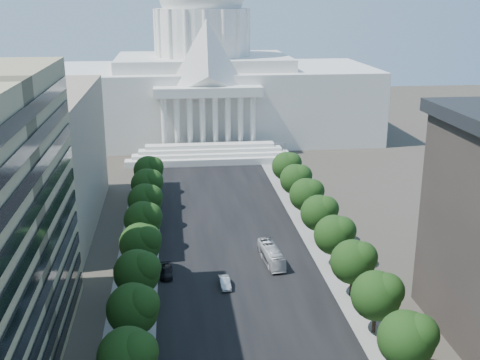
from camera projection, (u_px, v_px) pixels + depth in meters
name	position (u px, v px, depth m)	size (l,w,h in m)	color
road_asphalt	(229.00, 234.00, 129.69)	(30.00, 260.00, 0.01)	black
sidewalk_left	(141.00, 237.00, 127.62)	(8.00, 260.00, 0.02)	gray
sidewalk_right	(316.00, 230.00, 131.76)	(8.00, 260.00, 0.02)	gray
capitol	(203.00, 81.00, 213.96)	(120.00, 56.00, 73.00)	white
office_block_left_far	(3.00, 161.00, 129.56)	(38.00, 52.00, 30.00)	gray
tree_l_c	(130.00, 356.00, 74.40)	(7.79, 7.60, 9.97)	#33261C
tree_l_d	(135.00, 308.00, 85.80)	(7.79, 7.60, 9.97)	#33261C
tree_l_e	(139.00, 271.00, 97.19)	(7.79, 7.60, 9.97)	#33261C
tree_l_f	(142.00, 242.00, 108.59)	(7.79, 7.60, 9.97)	#33261C
tree_l_g	(144.00, 219.00, 119.99)	(7.79, 7.60, 9.97)	#33261C
tree_l_h	(146.00, 200.00, 131.39)	(7.79, 7.60, 9.97)	#33261C
tree_l_i	(148.00, 183.00, 142.79)	(7.79, 7.60, 9.97)	#33261C
tree_l_j	(150.00, 170.00, 154.19)	(7.79, 7.60, 9.97)	#33261C
tree_r_c	(409.00, 338.00, 78.32)	(7.79, 7.60, 9.97)	#33261C
tree_r_d	(379.00, 294.00, 89.72)	(7.79, 7.60, 9.97)	#33261C
tree_r_e	(355.00, 261.00, 101.12)	(7.79, 7.60, 9.97)	#33261C
tree_r_f	(336.00, 234.00, 112.51)	(7.79, 7.60, 9.97)	#33261C
tree_r_g	(321.00, 212.00, 123.91)	(7.79, 7.60, 9.97)	#33261C
tree_r_h	(308.00, 194.00, 135.31)	(7.79, 7.60, 9.97)	#33261C
tree_r_i	(297.00, 178.00, 146.71)	(7.79, 7.60, 9.97)	#33261C
tree_r_j	(288.00, 165.00, 158.11)	(7.79, 7.60, 9.97)	#33261C
streetlight_b	(423.00, 345.00, 77.91)	(2.61, 0.44, 9.00)	gray
streetlight_c	(363.00, 263.00, 101.66)	(2.61, 0.44, 9.00)	gray
streetlight_d	(326.00, 213.00, 125.40)	(2.61, 0.44, 9.00)	gray
streetlight_e	(301.00, 178.00, 149.15)	(2.61, 0.44, 9.00)	gray
streetlight_f	(283.00, 153.00, 172.89)	(2.61, 0.44, 9.00)	gray
car_silver	(225.00, 283.00, 105.67)	(1.75, 5.01, 1.65)	#B2B6BA
car_dark_b	(166.00, 272.00, 109.81)	(2.30, 5.66, 1.64)	black
city_bus	(271.00, 255.00, 115.14)	(2.70, 11.55, 3.22)	silver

